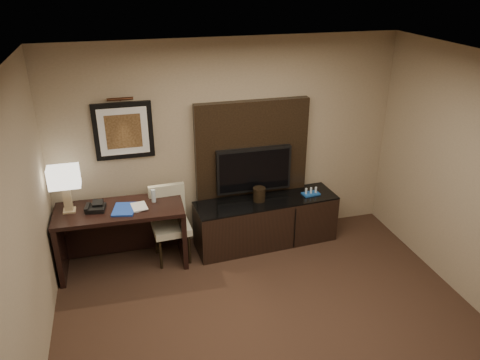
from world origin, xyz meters
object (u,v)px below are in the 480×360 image
object	(u,v)px
ice_bucket	(259,194)
minibar_tray	(311,192)
credenza	(266,221)
water_bottle	(153,196)
table_lamp	(66,191)
desk_chair	(171,226)
desk	(123,237)
tv	(254,170)
desk_phone	(95,206)

from	to	relation	value
ice_bucket	minibar_tray	size ratio (longest dim) A/B	0.80
credenza	ice_bucket	xyz separation A→B (m)	(-0.10, 0.01, 0.42)
water_bottle	minibar_tray	xyz separation A→B (m)	(2.08, -0.01, -0.20)
water_bottle	minibar_tray	size ratio (longest dim) A/B	0.71
table_lamp	ice_bucket	distance (m)	2.37
desk_chair	desk	bearing A→B (deg)	176.58
tv	minibar_tray	size ratio (longest dim) A/B	4.38
tv	ice_bucket	size ratio (longest dim) A/B	5.46
credenza	desk_phone	size ratio (longest dim) A/B	8.68
desk	tv	distance (m)	1.87
tv	credenza	bearing A→B (deg)	-57.01
desk	water_bottle	size ratio (longest dim) A/B	9.36
tv	minibar_tray	xyz separation A→B (m)	(0.75, -0.19, -0.33)
desk	credenza	xyz separation A→B (m)	(1.88, 0.05, -0.08)
desk	minibar_tray	size ratio (longest dim) A/B	6.65
table_lamp	ice_bucket	world-z (taller)	table_lamp
desk	credenza	bearing A→B (deg)	3.27
credenza	water_bottle	size ratio (longest dim) A/B	11.67
desk_phone	minibar_tray	distance (m)	2.77
credenza	desk_chair	size ratio (longest dim) A/B	2.01
ice_bucket	water_bottle	bearing A→B (deg)	179.79
desk_chair	table_lamp	world-z (taller)	table_lamp
minibar_tray	credenza	bearing A→B (deg)	179.92
tv	desk_phone	xyz separation A→B (m)	(-2.02, -0.22, -0.15)
tv	minibar_tray	world-z (taller)	tv
tv	water_bottle	bearing A→B (deg)	-172.44
credenza	desk_chair	world-z (taller)	desk_chair
tv	desk_chair	xyz separation A→B (m)	(-1.15, -0.24, -0.55)
table_lamp	credenza	bearing A→B (deg)	-0.60
ice_bucket	desk_chair	bearing A→B (deg)	-176.97
desk	table_lamp	world-z (taller)	table_lamp
credenza	water_bottle	bearing A→B (deg)	175.60
table_lamp	ice_bucket	size ratio (longest dim) A/B	2.94
tv	desk_chair	distance (m)	1.30
credenza	minibar_tray	size ratio (longest dim) A/B	8.29
tv	ice_bucket	xyz separation A→B (m)	(0.02, -0.18, -0.28)
desk_phone	tv	bearing A→B (deg)	14.47
credenza	water_bottle	world-z (taller)	water_bottle
desk_chair	minibar_tray	size ratio (longest dim) A/B	4.12
ice_bucket	table_lamp	bearing A→B (deg)	179.58
desk_phone	credenza	bearing A→B (deg)	9.05
desk	ice_bucket	world-z (taller)	ice_bucket
table_lamp	desk_phone	distance (m)	0.37
desk	ice_bucket	size ratio (longest dim) A/B	8.30
desk	minibar_tray	bearing A→B (deg)	2.87
desk	table_lamp	bearing A→B (deg)	174.15
credenza	ice_bucket	distance (m)	0.43
desk	desk_phone	world-z (taller)	desk_phone
credenza	desk_phone	distance (m)	2.21
desk_chair	minibar_tray	bearing A→B (deg)	-1.45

